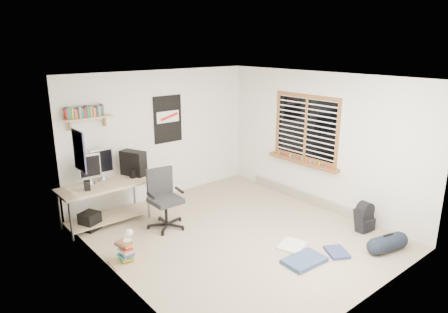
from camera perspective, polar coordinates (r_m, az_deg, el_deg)
floor at (r=6.58m, az=1.92°, el=-11.11°), size 4.00×4.50×0.01m
ceiling at (r=5.88m, az=2.15°, el=11.22°), size 4.00×4.50×0.01m
back_wall at (r=7.88m, az=-8.96°, el=3.03°), size 4.00×0.01×2.50m
left_wall at (r=5.07m, az=-15.20°, el=-4.71°), size 0.01×4.50×2.50m
right_wall at (r=7.55m, az=13.47°, el=2.22°), size 0.01×4.50×2.50m
desk at (r=7.10m, az=-16.60°, el=-6.43°), size 1.48×0.65×0.67m
monitor_left at (r=7.02m, az=-18.56°, el=-2.47°), size 0.37×0.12×0.40m
monitor_right at (r=7.18m, az=-16.94°, el=-1.77°), size 0.40×0.12×0.43m
pc_tower at (r=7.29m, az=-12.81°, el=-1.02°), size 0.37×0.50×0.47m
keyboard at (r=6.95m, az=-15.42°, el=-4.02°), size 0.38×0.26×0.02m
speaker_left at (r=6.79m, az=-18.95°, el=-4.06°), size 0.12×0.12×0.19m
speaker_right at (r=7.18m, az=-12.89°, el=-2.54°), size 0.10×0.10×0.18m
office_chair at (r=6.69m, az=-8.35°, el=-6.15°), size 0.74×0.74×1.00m
wall_shelf at (r=7.06m, az=-18.82°, el=5.25°), size 0.80×0.22×0.24m
poster_back_wall at (r=7.88m, az=-8.02°, el=5.29°), size 0.62×0.03×0.92m
poster_left_wall at (r=6.07m, az=-20.00°, el=0.78°), size 0.02×0.42×0.60m
window at (r=7.65m, az=11.52°, el=4.04°), size 0.10×1.50×1.26m
baseboard_heater at (r=8.04m, az=11.01°, el=-5.48°), size 0.08×2.50×0.18m
backpack at (r=7.01m, az=19.38°, el=-8.46°), size 0.32×0.26×0.39m
duffel_bag at (r=6.51m, az=22.33°, el=-11.28°), size 0.31×0.31×0.50m
tshirt at (r=6.29m, az=9.71°, el=-12.44°), size 0.52×0.47×0.04m
jeans_a at (r=5.93m, az=11.40°, el=-14.37°), size 0.62×0.41×0.07m
jeans_b at (r=6.25m, az=15.82°, el=-13.01°), size 0.43×0.46×0.05m
book_stack at (r=5.96m, az=-13.86°, el=-13.01°), size 0.50×0.46×0.27m
desk_lamp at (r=5.85m, az=-13.74°, el=-11.06°), size 0.11×0.18×0.18m
subwoofer at (r=7.05m, az=-18.61°, el=-8.77°), size 0.36×0.36×0.31m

